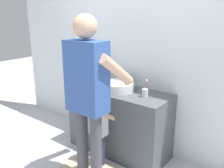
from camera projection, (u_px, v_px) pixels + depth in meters
ground_plane at (105, 160)px, 3.07m from camera, size 14.00×14.00×0.00m
back_wall at (134, 47)px, 3.15m from camera, size 4.40×0.08×2.70m
vanity_cabinet at (119, 121)px, 3.17m from camera, size 1.30×0.54×0.84m
sink_basin at (118, 86)px, 3.02m from camera, size 0.38×0.38×0.11m
faucet at (129, 80)px, 3.19m from camera, size 0.18×0.14×0.18m
toothbrush_cup at (145, 93)px, 2.81m from camera, size 0.07×0.07×0.21m
soap_bottle at (101, 80)px, 3.25m from camera, size 0.06×0.06×0.17m
child_toddler at (99, 124)px, 2.84m from camera, size 0.28×0.28×0.89m
adult_parent at (88, 87)px, 2.43m from camera, size 0.55×0.58×1.77m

